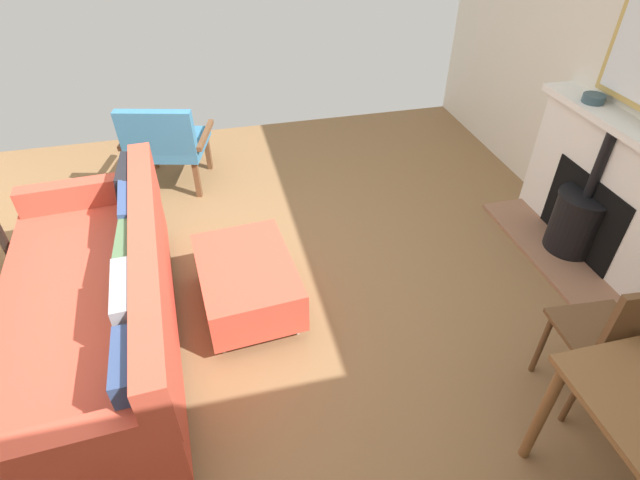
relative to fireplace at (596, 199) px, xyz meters
name	(u,v)px	position (x,y,z in m)	size (l,w,h in m)	color
ground_plane	(252,301)	(2.45, -0.02, -0.44)	(5.28, 5.27, 0.01)	olive
fireplace	(596,199)	(0.00, 0.00, 0.00)	(0.55, 1.47, 1.01)	#93664C
mantel_bowl_near	(594,98)	(-0.01, -0.35, 0.60)	(0.15, 0.15, 0.06)	#334C56
sofa	(100,305)	(3.30, 0.16, -0.09)	(1.05, 2.09, 0.80)	#B2B2B7
ottoman	(247,281)	(2.46, 0.03, -0.21)	(0.64, 0.84, 0.37)	#B2B2B7
armchair_accent	(165,141)	(2.93, -1.59, 0.01)	(0.79, 0.71, 0.79)	brown
dining_chair_near_fireplace	(617,337)	(0.81, 1.17, 0.10)	(0.43, 0.43, 0.92)	brown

